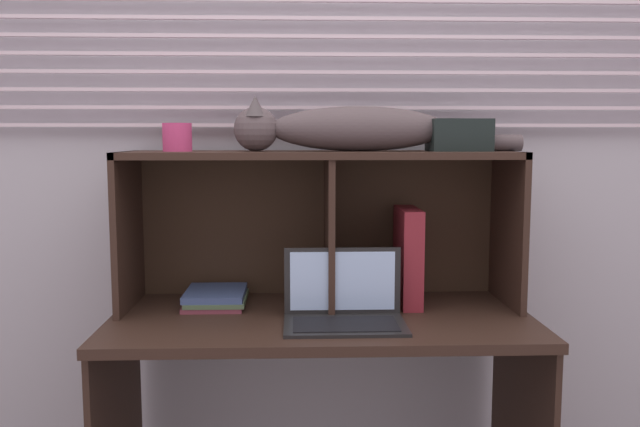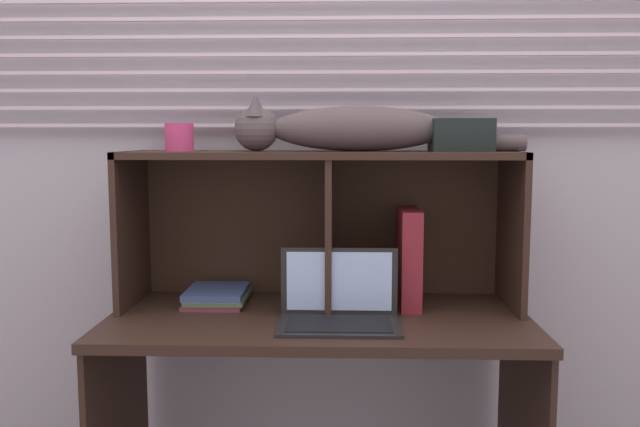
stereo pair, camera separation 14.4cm
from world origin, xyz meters
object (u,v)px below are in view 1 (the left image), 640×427
(cat, at_px, (344,129))
(book_stack, at_px, (216,298))
(binder_upright, at_px, (408,256))
(small_basket, at_px, (177,137))
(laptop, at_px, (344,308))
(storage_box, at_px, (459,135))

(cat, xyz_separation_m, book_stack, (-0.42, 0.00, -0.54))
(binder_upright, bearing_deg, small_basket, 180.00)
(laptop, xyz_separation_m, small_basket, (-0.51, 0.22, 0.50))
(laptop, relative_size, binder_upright, 1.12)
(binder_upright, xyz_separation_m, book_stack, (-0.63, 0.00, -0.13))
(small_basket, bearing_deg, book_stack, 1.68)
(book_stack, relative_size, small_basket, 2.50)
(cat, relative_size, storage_box, 4.87)
(cat, height_order, laptop, cat)
(binder_upright, height_order, small_basket, small_basket)
(binder_upright, distance_m, small_basket, 0.83)
(cat, height_order, book_stack, cat)
(book_stack, height_order, small_basket, small_basket)
(cat, distance_m, book_stack, 0.69)
(binder_upright, xyz_separation_m, storage_box, (0.16, 0.00, 0.39))
(cat, relative_size, binder_upright, 2.91)
(book_stack, relative_size, storage_box, 1.21)
(small_basket, xyz_separation_m, storage_box, (0.89, 0.00, 0.01))
(small_basket, bearing_deg, storage_box, 0.00)
(storage_box, bearing_deg, small_basket, 180.00)
(laptop, height_order, small_basket, small_basket)
(cat, xyz_separation_m, binder_upright, (0.21, -0.00, -0.41))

